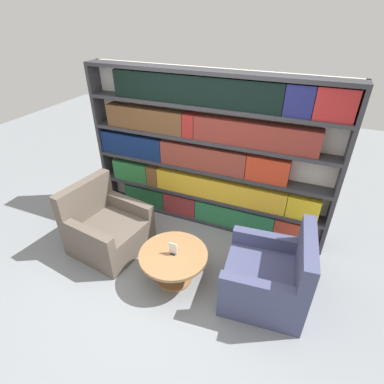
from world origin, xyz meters
The scene contains 6 objects.
ground_plane centered at (0.00, 0.00, 0.00)m, with size 14.00×14.00×0.00m, color gray.
bookshelf centered at (0.00, 1.45, 1.13)m, with size 3.55×0.30×2.27m.
armchair_left centered at (-1.03, 0.32, 0.31)m, with size 1.01×1.01×0.95m.
armchair_right centered at (1.20, 0.31, 0.31)m, with size 0.98×0.97×0.95m.
coffee_table centered at (0.09, 0.13, 0.30)m, with size 0.83×0.83×0.42m.
table_sign centered at (0.09, 0.13, 0.49)m, with size 0.10×0.06×0.16m.
Camera 1 is at (1.31, -2.20, 2.94)m, focal length 28.00 mm.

